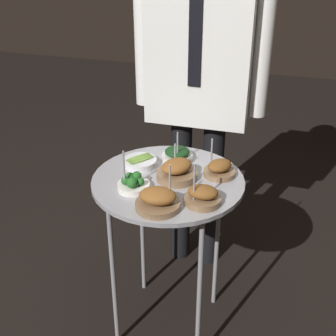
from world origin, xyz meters
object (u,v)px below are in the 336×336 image
object	(u,v)px
bowl_asparagus_back_right	(140,162)
bowl_roast_far_rim	(177,171)
bowl_broccoli_front_right	(133,184)
bowl_roast_back_left	(219,169)
bowl_spinach_front_left	(177,154)
waiter_figure	(200,71)
bowl_roast_mid_left	(203,196)
serving_cart	(168,194)
bowl_roast_mid_right	(158,200)

from	to	relation	value
bowl_asparagus_back_right	bowl_roast_far_rim	world-z (taller)	bowl_roast_far_rim
bowl_broccoli_front_right	bowl_roast_back_left	bearing A→B (deg)	34.19
bowl_spinach_front_left	waiter_figure	bearing A→B (deg)	87.31
bowl_roast_far_rim	bowl_roast_mid_left	world-z (taller)	bowl_roast_mid_left
serving_cart	bowl_roast_back_left	bearing A→B (deg)	25.65
bowl_roast_mid_right	waiter_figure	distance (m)	0.74
bowl_broccoli_front_right	bowl_asparagus_back_right	xyz separation A→B (m)	(-0.04, 0.18, -0.01)
bowl_broccoli_front_right	bowl_roast_back_left	size ratio (longest dim) A/B	1.09
bowl_roast_mid_right	bowl_roast_mid_left	distance (m)	0.16
serving_cart	waiter_figure	world-z (taller)	waiter_figure
bowl_asparagus_back_right	bowl_broccoli_front_right	bearing A→B (deg)	-78.67
serving_cart	bowl_broccoli_front_right	world-z (taller)	bowl_broccoli_front_right
serving_cart	bowl_asparagus_back_right	bearing A→B (deg)	152.39
bowl_broccoli_front_right	bowl_roast_back_left	xyz separation A→B (m)	(0.29, 0.20, 0.00)
bowl_roast_back_left	bowl_roast_mid_left	distance (m)	0.22
bowl_broccoli_front_right	waiter_figure	bearing A→B (deg)	79.60
bowl_roast_mid_right	bowl_spinach_front_left	size ratio (longest dim) A/B	1.18
bowl_broccoli_front_right	bowl_roast_back_left	distance (m)	0.35
serving_cart	bowl_spinach_front_left	bearing A→B (deg)	93.21
bowl_broccoli_front_right	bowl_spinach_front_left	xyz separation A→B (m)	(0.10, 0.28, 0.00)
serving_cart	waiter_figure	distance (m)	0.61
serving_cart	bowl_roast_far_rim	distance (m)	0.11
bowl_roast_back_left	bowl_spinach_front_left	distance (m)	0.21
bowl_roast_far_rim	waiter_figure	world-z (taller)	waiter_figure
bowl_spinach_front_left	bowl_asparagus_back_right	bearing A→B (deg)	-143.84
bowl_roast_mid_left	bowl_roast_far_rim	bearing A→B (deg)	133.46
bowl_roast_far_rim	serving_cart	bearing A→B (deg)	-154.23
bowl_roast_far_rim	bowl_spinach_front_left	bearing A→B (deg)	104.57
bowl_roast_far_rim	bowl_roast_back_left	bearing A→B (deg)	25.62
serving_cart	bowl_roast_mid_left	world-z (taller)	bowl_roast_mid_left
serving_cart	bowl_spinach_front_left	size ratio (longest dim) A/B	5.45
bowl_spinach_front_left	bowl_broccoli_front_right	bearing A→B (deg)	-108.90
bowl_spinach_front_left	waiter_figure	xyz separation A→B (m)	(0.02, 0.32, 0.27)
waiter_figure	bowl_spinach_front_left	bearing A→B (deg)	-92.69
bowl_broccoli_front_right	bowl_spinach_front_left	size ratio (longest dim) A/B	1.19
bowl_roast_mid_left	waiter_figure	xyz separation A→B (m)	(-0.16, 0.62, 0.26)
bowl_roast_back_left	bowl_spinach_front_left	world-z (taller)	bowl_roast_back_left
bowl_roast_far_rim	bowl_roast_mid_right	world-z (taller)	bowl_roast_mid_right
bowl_roast_mid_right	bowl_roast_mid_left	size ratio (longest dim) A/B	0.99
serving_cart	bowl_spinach_front_left	xyz separation A→B (m)	(-0.01, 0.17, 0.09)
bowl_roast_far_rim	bowl_roast_mid_right	bearing A→B (deg)	-92.16
bowl_broccoli_front_right	bowl_roast_mid_right	world-z (taller)	bowl_broccoli_front_right
serving_cart	bowl_roast_far_rim	xyz separation A→B (m)	(0.03, 0.01, 0.10)
serving_cart	bowl_asparagus_back_right	xyz separation A→B (m)	(-0.14, 0.07, 0.09)
bowl_roast_back_left	waiter_figure	bearing A→B (deg)	113.91
serving_cart	bowl_broccoli_front_right	distance (m)	0.18
bowl_roast_mid_right	bowl_spinach_front_left	bearing A→B (deg)	94.91
waiter_figure	bowl_roast_back_left	bearing A→B (deg)	-66.09
bowl_roast_mid_right	bowl_roast_mid_left	bearing A→B (deg)	27.57
bowl_roast_far_rim	bowl_roast_mid_right	distance (m)	0.22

